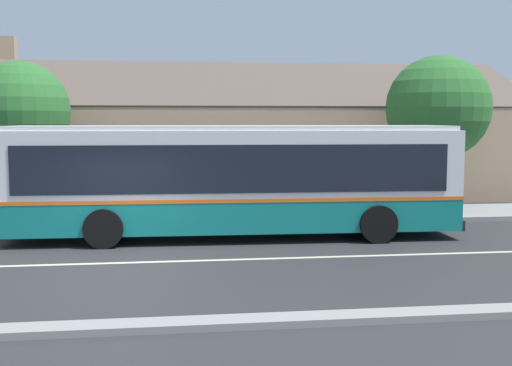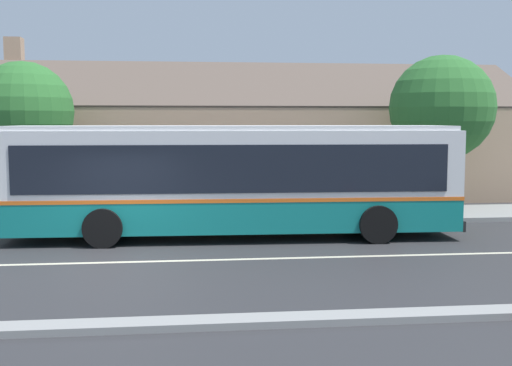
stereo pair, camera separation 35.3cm
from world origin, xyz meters
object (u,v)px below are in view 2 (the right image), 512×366
at_px(bench_down_street, 212,204).
at_px(bus_stop_sign, 456,169).
at_px(street_tree_primary, 441,112).
at_px(street_tree_secondary, 19,115).
at_px(bench_by_building, 54,205).
at_px(transit_bus, 233,177).

distance_m(bench_down_street, bus_stop_sign, 7.83).
distance_m(street_tree_primary, street_tree_secondary, 14.25).
distance_m(bench_by_building, street_tree_primary, 13.39).
bearing_deg(street_tree_primary, bus_stop_sign, -98.83).
bearing_deg(transit_bus, street_tree_primary, 28.98).
relative_size(bench_down_street, street_tree_secondary, 0.36).
distance_m(transit_bus, street_tree_secondary, 8.07).
distance_m(bench_by_building, bench_down_street, 4.94).
bearing_deg(bus_stop_sign, transit_bus, -163.99).
bearing_deg(street_tree_secondary, bus_stop_sign, -8.87).
xyz_separation_m(bench_by_building, street_tree_secondary, (-1.25, 1.29, 2.81)).
distance_m(street_tree_primary, bus_stop_sign, 2.85).
bearing_deg(bench_by_building, transit_bus, -28.99).
bearing_deg(street_tree_secondary, bench_by_building, -45.81).
xyz_separation_m(bench_down_street, bus_stop_sign, (7.74, -0.59, 1.06)).
distance_m(transit_bus, bench_by_building, 6.24).
relative_size(transit_bus, bench_by_building, 7.64).
bearing_deg(bench_down_street, street_tree_primary, 10.79).
height_order(bench_by_building, bench_down_street, same).
bearing_deg(transit_bus, bus_stop_sign, 16.01).
xyz_separation_m(bench_by_building, street_tree_primary, (13.00, 1.25, 2.93)).
relative_size(transit_bus, bus_stop_sign, 5.09).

